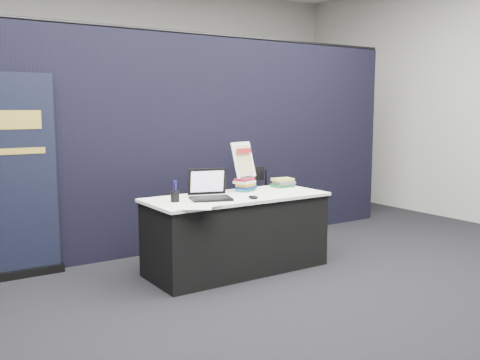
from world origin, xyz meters
name	(u,v)px	position (x,y,z in m)	size (l,w,h in m)	color
floor	(270,285)	(0.00, 0.00, 0.00)	(8.00, 8.00, 0.00)	black
wall_back	(109,97)	(0.00, 4.00, 1.75)	(8.00, 0.02, 3.50)	#A9A79F
drape_partition	(186,143)	(0.00, 1.60, 1.20)	(6.00, 0.08, 2.40)	black
display_table	(237,233)	(0.00, 0.55, 0.38)	(1.80, 0.75, 0.75)	black
laptop	(208,192)	(-0.33, 0.53, 0.82)	(0.43, 0.40, 0.28)	black
mouse	(253,197)	(0.02, 0.30, 0.77)	(0.07, 0.10, 0.03)	black
brochure_left	(206,206)	(-0.53, 0.24, 0.75)	(0.25, 0.18, 0.00)	silver
brochure_mid	(194,208)	(-0.66, 0.22, 0.75)	(0.30, 0.22, 0.00)	silver
brochure_right	(199,200)	(-0.44, 0.51, 0.75)	(0.30, 0.21, 0.00)	silver
pen_cup	(175,196)	(-0.66, 0.57, 0.80)	(0.08, 0.08, 0.10)	black
book_stack_tall	(245,184)	(0.23, 0.74, 0.82)	(0.24, 0.22, 0.13)	#1C6C6E
book_stack_short	(282,183)	(0.73, 0.75, 0.80)	(0.23, 0.18, 0.09)	#1E702E
info_sign	(244,160)	(0.23, 0.77, 1.07)	(0.30, 0.17, 0.38)	black
pullup_banner	(15,189)	(-1.85, 1.50, 0.85)	(0.82, 0.11, 1.92)	black
stacking_chair	(260,204)	(0.70, 1.12, 0.51)	(0.50, 0.51, 0.91)	black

